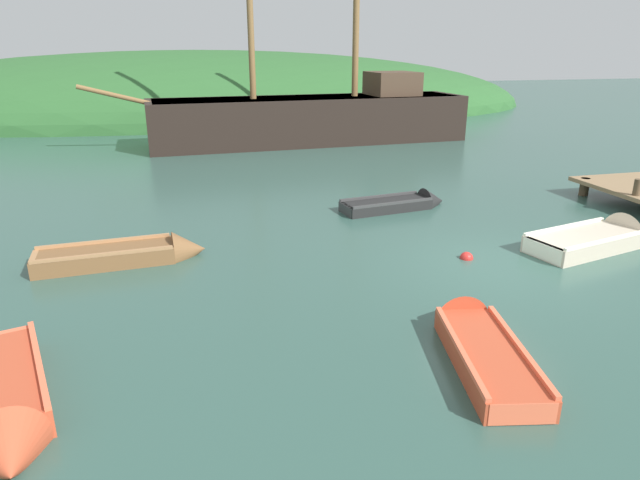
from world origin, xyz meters
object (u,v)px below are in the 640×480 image
(buoy_red, at_px, (466,258))
(rowboat_portside, at_px, (599,241))
(rowboat_near_dock, at_px, (130,256))
(rowboat_outer_left, at_px, (5,406))
(sailing_ship, at_px, (313,125))
(rowboat_center, at_px, (478,345))
(rowboat_far, at_px, (401,205))

(buoy_red, bearing_deg, rowboat_portside, -0.64)
(rowboat_portside, bearing_deg, rowboat_near_dock, 157.57)
(rowboat_outer_left, xyz_separation_m, buoy_red, (8.35, 3.51, -0.13))
(rowboat_outer_left, bearing_deg, sailing_ship, 139.55)
(rowboat_near_dock, bearing_deg, buoy_red, -17.41)
(sailing_ship, distance_m, rowboat_portside, 16.30)
(rowboat_portside, bearing_deg, rowboat_outer_left, -176.89)
(rowboat_center, height_order, rowboat_portside, rowboat_portside)
(rowboat_near_dock, relative_size, buoy_red, 12.16)
(buoy_red, bearing_deg, sailing_ship, 88.54)
(rowboat_center, bearing_deg, rowboat_near_dock, 57.83)
(rowboat_near_dock, xyz_separation_m, rowboat_portside, (10.56, -1.68, 0.01))
(sailing_ship, xyz_separation_m, rowboat_outer_left, (-8.76, -19.48, -0.71))
(sailing_ship, height_order, buoy_red, sailing_ship)
(sailing_ship, distance_m, rowboat_outer_left, 21.37)
(rowboat_far, bearing_deg, buoy_red, -100.13)
(rowboat_center, xyz_separation_m, rowboat_outer_left, (-6.58, 0.08, 0.03))
(sailing_ship, height_order, rowboat_outer_left, sailing_ship)
(rowboat_portside, relative_size, buoy_red, 12.08)
(rowboat_center, distance_m, rowboat_portside, 6.26)
(sailing_ship, xyz_separation_m, buoy_red, (-0.41, -15.97, -0.85))
(buoy_red, bearing_deg, rowboat_far, 88.18)
(rowboat_center, distance_m, rowboat_near_dock, 7.52)
(rowboat_far, height_order, rowboat_outer_left, rowboat_outer_left)
(rowboat_near_dock, distance_m, rowboat_portside, 10.69)
(rowboat_far, relative_size, rowboat_outer_left, 1.00)
(rowboat_far, bearing_deg, rowboat_outer_left, -146.40)
(rowboat_portside, bearing_deg, rowboat_center, -158.81)
(rowboat_portside, bearing_deg, buoy_red, 165.99)
(rowboat_center, relative_size, buoy_red, 11.25)
(sailing_ship, relative_size, rowboat_far, 5.39)
(sailing_ship, distance_m, rowboat_center, 19.69)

